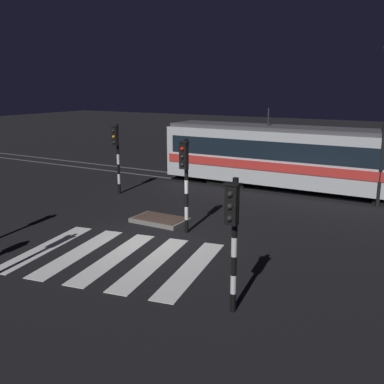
{
  "coord_description": "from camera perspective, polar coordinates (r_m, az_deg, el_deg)",
  "views": [
    {
      "loc": [
        8.89,
        -12.02,
        5.32
      ],
      "look_at": [
        0.54,
        2.15,
        1.4
      ],
      "focal_mm": 42.32,
      "sensor_mm": 36.0,
      "label": 1
    }
  ],
  "objects": [
    {
      "name": "ground_plane",
      "position": [
        15.87,
        -5.67,
        -6.25
      ],
      "size": [
        120.0,
        120.0,
        0.0
      ],
      "primitive_type": "plane",
      "color": "black"
    },
    {
      "name": "rail_near",
      "position": [
        23.9,
        7.87,
        0.44
      ],
      "size": [
        80.0,
        0.12,
        0.03
      ],
      "primitive_type": "cube",
      "color": "#59595E",
      "rests_on": "ground"
    },
    {
      "name": "rail_far",
      "position": [
        25.2,
        9.14,
        1.07
      ],
      "size": [
        80.0,
        0.12,
        0.03
      ],
      "primitive_type": "cube",
      "color": "#59595E",
      "rests_on": "ground"
    },
    {
      "name": "crosswalk_zebra",
      "position": [
        14.59,
        -9.74,
        -8.14
      ],
      "size": [
        6.61,
        5.53,
        0.02
      ],
      "color": "silver",
      "rests_on": "ground"
    },
    {
      "name": "traffic_island",
      "position": [
        18.0,
        -4.08,
        -3.54
      ],
      "size": [
        2.12,
        1.3,
        0.18
      ],
      "color": "slate",
      "rests_on": "ground"
    },
    {
      "name": "traffic_light_corner_far_left",
      "position": [
        22.47,
        -9.48,
        5.46
      ],
      "size": [
        0.36,
        0.42,
        3.47
      ],
      "color": "black",
      "rests_on": "ground"
    },
    {
      "name": "traffic_light_corner_near_right",
      "position": [
        10.38,
        5.18,
        -4.34
      ],
      "size": [
        0.36,
        0.42,
        3.28
      ],
      "color": "black",
      "rests_on": "ground"
    },
    {
      "name": "traffic_light_median_centre",
      "position": [
        16.1,
        -0.87,
        2.53
      ],
      "size": [
        0.36,
        0.42,
        3.46
      ],
      "color": "black",
      "rests_on": "ground"
    },
    {
      "name": "tram",
      "position": [
        23.37,
        14.78,
        4.16
      ],
      "size": [
        15.75,
        2.58,
        4.15
      ],
      "color": "silver",
      "rests_on": "ground"
    }
  ]
}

